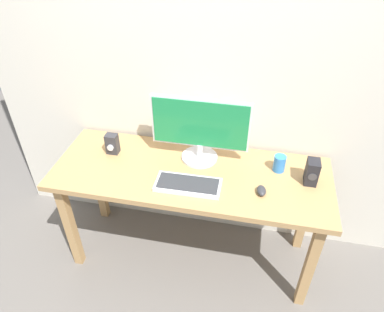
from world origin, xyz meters
name	(u,v)px	position (x,y,z in m)	size (l,w,h in m)	color
ground_plane	(191,252)	(0.00, 0.00, 0.00)	(6.00, 6.00, 0.00)	slate
wall_back	(203,34)	(0.00, 0.35, 1.50)	(2.88, 0.04, 3.00)	silver
desk	(191,183)	(0.00, 0.00, 0.68)	(1.70, 0.63, 0.78)	tan
monitor	(200,128)	(0.03, 0.15, 1.00)	(0.60, 0.23, 0.42)	silver
keyboard_primary	(188,185)	(0.01, -0.14, 0.79)	(0.38, 0.17, 0.03)	silver
mouse	(261,191)	(0.43, -0.11, 0.80)	(0.05, 0.08, 0.04)	#333338
speaker_right	(312,172)	(0.70, 0.05, 0.86)	(0.07, 0.09, 0.16)	#232328
audio_controller	(112,144)	(-0.53, 0.09, 0.85)	(0.08, 0.07, 0.14)	#333338
coffee_mug	(279,163)	(0.52, 0.12, 0.83)	(0.07, 0.07, 0.10)	#337FD8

